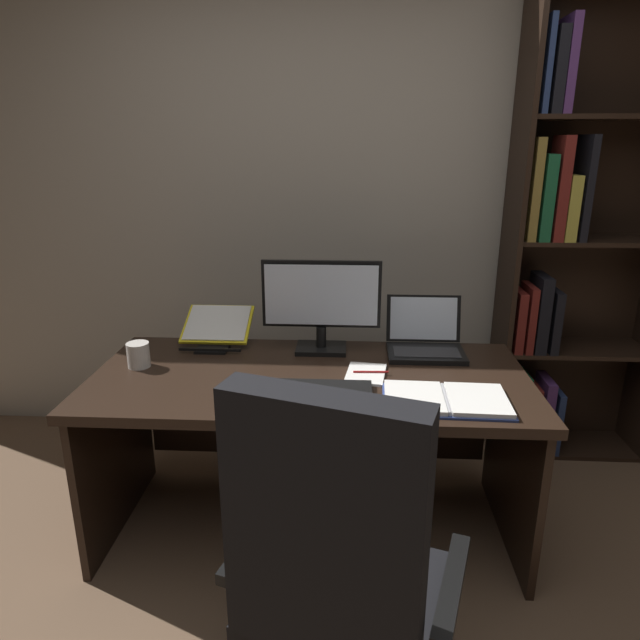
% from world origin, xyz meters
% --- Properties ---
extents(wall_back, '(5.39, 0.12, 2.83)m').
position_xyz_m(wall_back, '(0.00, 1.89, 1.42)').
color(wall_back, '#A89E8E').
rests_on(wall_back, ground).
extents(desk, '(1.73, 0.80, 0.72)m').
position_xyz_m(desk, '(-0.16, 0.98, 0.53)').
color(desk, black).
rests_on(desk, ground).
extents(bookshelf, '(0.78, 0.32, 2.29)m').
position_xyz_m(bookshelf, '(1.07, 1.65, 1.07)').
color(bookshelf, black).
rests_on(bookshelf, ground).
extents(office_chair, '(0.70, 0.61, 1.10)m').
position_xyz_m(office_chair, '(-0.02, 0.02, 0.46)').
color(office_chair, black).
rests_on(office_chair, ground).
extents(monitor, '(0.52, 0.16, 0.40)m').
position_xyz_m(monitor, '(-0.13, 1.17, 0.93)').
color(monitor, black).
rests_on(monitor, desk).
extents(laptop, '(0.33, 0.28, 0.23)m').
position_xyz_m(laptop, '(0.33, 1.17, 0.77)').
color(laptop, black).
rests_on(laptop, desk).
extents(keyboard, '(0.42, 0.15, 0.02)m').
position_xyz_m(keyboard, '(-0.13, 0.73, 0.73)').
color(keyboard, black).
rests_on(keyboard, desk).
extents(computer_mouse, '(0.06, 0.10, 0.04)m').
position_xyz_m(computer_mouse, '(-0.43, 0.73, 0.74)').
color(computer_mouse, black).
rests_on(computer_mouse, desk).
extents(reading_stand_with_book, '(0.31, 0.30, 0.14)m').
position_xyz_m(reading_stand_with_book, '(-0.61, 1.25, 0.79)').
color(reading_stand_with_book, black).
rests_on(reading_stand_with_book, desk).
extents(open_binder, '(0.45, 0.28, 0.02)m').
position_xyz_m(open_binder, '(0.35, 0.68, 0.73)').
color(open_binder, navy).
rests_on(open_binder, desk).
extents(notepad, '(0.18, 0.23, 0.01)m').
position_xyz_m(notepad, '(0.07, 0.91, 0.73)').
color(notepad, white).
rests_on(notepad, desk).
extents(pen, '(0.14, 0.01, 0.01)m').
position_xyz_m(pen, '(0.09, 0.91, 0.73)').
color(pen, maroon).
rests_on(pen, notepad).
extents(coffee_mug, '(0.09, 0.09, 0.10)m').
position_xyz_m(coffee_mug, '(-0.86, 0.94, 0.77)').
color(coffee_mug, silver).
rests_on(coffee_mug, desk).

